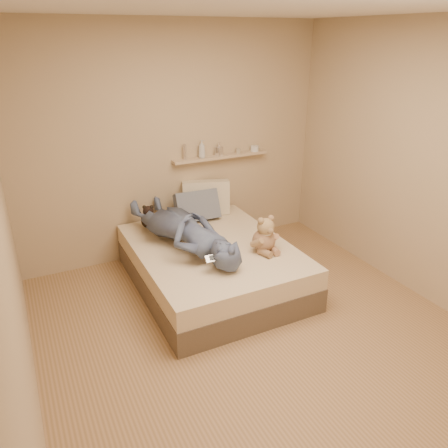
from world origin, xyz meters
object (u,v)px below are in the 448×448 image
pillow_grey (197,206)px  teddy_bear (265,237)px  person (184,229)px  wall_shelf (221,157)px  bed (212,265)px  game_console (214,258)px  dark_plush (149,218)px  pillow_cream (206,198)px

pillow_grey → teddy_bear: bearing=-75.1°
person → wall_shelf: bearing=-147.9°
bed → game_console: (-0.21, -0.50, 0.37)m
bed → wall_shelf: size_ratio=1.58×
game_console → dark_plush: bearing=100.4°
teddy_bear → dark_plush: (-0.85, 1.07, -0.04)m
game_console → pillow_grey: size_ratio=0.33×
bed → pillow_cream: 0.98m
teddy_bear → wall_shelf: bearing=83.8°
dark_plush → wall_shelf: wall_shelf is taller
game_console → wall_shelf: bearing=61.7°
pillow_grey → wall_shelf: wall_shelf is taller
teddy_bear → pillow_grey: size_ratio=0.76×
dark_plush → pillow_grey: pillow_grey is taller
game_console → wall_shelf: size_ratio=0.14×
pillow_cream → bed: bearing=-110.6°
wall_shelf → pillow_cream: bearing=-161.6°
pillow_grey → person: bearing=-124.0°
teddy_bear → bed: bearing=139.8°
pillow_cream → person: bearing=-128.2°
game_console → person: bearing=94.2°
game_console → teddy_bear: size_ratio=0.44×
pillow_cream → pillow_grey: (-0.18, -0.14, -0.03)m
game_console → pillow_cream: size_ratio=0.30×
bed → wall_shelf: wall_shelf is taller
bed → dark_plush: bearing=121.0°
teddy_bear → pillow_cream: pillow_cream is taller
bed → person: size_ratio=1.20×
game_console → teddy_bear: teddy_bear is taller
dark_plush → person: person is taller
wall_shelf → bed: bearing=-121.2°
dark_plush → pillow_grey: 0.57m
dark_plush → game_console: bearing=-79.6°
bed → dark_plush: 0.91m
pillow_cream → person: pillow_cream is taller
game_console → bed: bearing=67.4°
game_console → dark_plush: size_ratio=0.62×
teddy_bear → wall_shelf: size_ratio=0.32×
game_console → person: size_ratio=0.11×
bed → person: bearing=156.1°
person → wall_shelf: size_ratio=1.31×
dark_plush → person: (0.18, -0.61, 0.07)m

